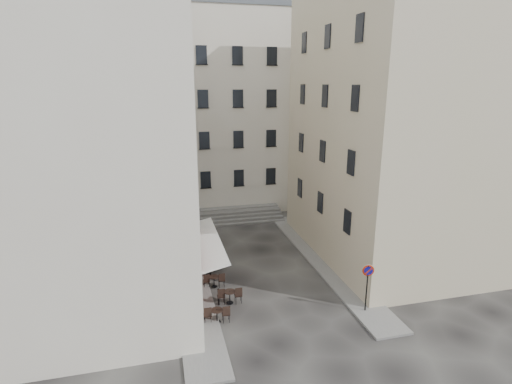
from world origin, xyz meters
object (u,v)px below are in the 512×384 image
object	(u,v)px
no_parking_sign	(368,279)
bistro_table_a	(217,314)
bistro_table_b	(230,296)
pedestrian	(218,256)

from	to	relation	value
no_parking_sign	bistro_table_a	distance (m)	7.99
bistro_table_b	pedestrian	bearing A→B (deg)	89.06
bistro_table_a	bistro_table_b	world-z (taller)	bistro_table_b
bistro_table_a	pedestrian	bearing A→B (deg)	80.53
bistro_table_a	pedestrian	distance (m)	6.32
bistro_table_a	pedestrian	world-z (taller)	pedestrian
no_parking_sign	bistro_table_b	bearing A→B (deg)	172.60
pedestrian	no_parking_sign	bearing A→B (deg)	120.13
bistro_table_b	pedestrian	xyz separation A→B (m)	(0.08, 4.59, 0.35)
no_parking_sign	pedestrian	bearing A→B (deg)	146.72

